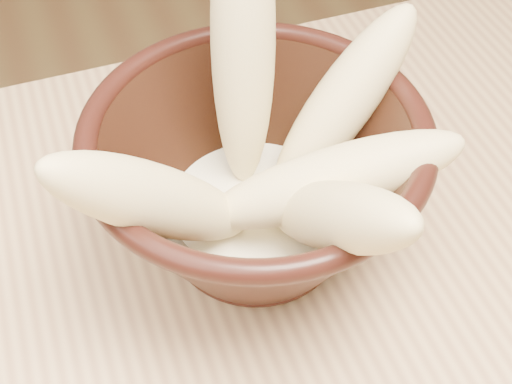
# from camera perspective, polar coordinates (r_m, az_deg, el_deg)

# --- Properties ---
(bowl) EXTENTS (0.23, 0.23, 0.13)m
(bowl) POSITION_cam_1_polar(r_m,az_deg,el_deg) (0.49, 0.00, 0.84)
(bowl) COLOR black
(bowl) RESTS_ON table
(milk_puddle) EXTENTS (0.13, 0.13, 0.02)m
(milk_puddle) POSITION_cam_1_polar(r_m,az_deg,el_deg) (0.51, -0.00, -1.51)
(milk_puddle) COLOR #F6EEC6
(milk_puddle) RESTS_ON bowl
(banana_upright) EXTENTS (0.07, 0.10, 0.22)m
(banana_upright) POSITION_cam_1_polar(r_m,az_deg,el_deg) (0.47, -1.05, 11.79)
(banana_upright) COLOR #E6CD88
(banana_upright) RESTS_ON bowl
(banana_left) EXTENTS (0.16, 0.09, 0.16)m
(banana_left) POSITION_cam_1_polar(r_m,az_deg,el_deg) (0.42, -7.88, -0.66)
(banana_left) COLOR #E6CD88
(banana_left) RESTS_ON bowl
(banana_right) EXTENTS (0.14, 0.08, 0.14)m
(banana_right) POSITION_cam_1_polar(r_m,az_deg,el_deg) (0.50, 6.93, 7.10)
(banana_right) COLOR #E6CD88
(banana_right) RESTS_ON bowl
(banana_across) EXTENTS (0.18, 0.09, 0.10)m
(banana_across) POSITION_cam_1_polar(r_m,az_deg,el_deg) (0.45, 5.97, 0.87)
(banana_across) COLOR #E6CD88
(banana_across) RESTS_ON bowl
(banana_front) EXTENTS (0.06, 0.16, 0.16)m
(banana_front) POSITION_cam_1_polar(r_m,az_deg,el_deg) (0.42, 6.28, -1.94)
(banana_front) COLOR #E6CD88
(banana_front) RESTS_ON bowl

